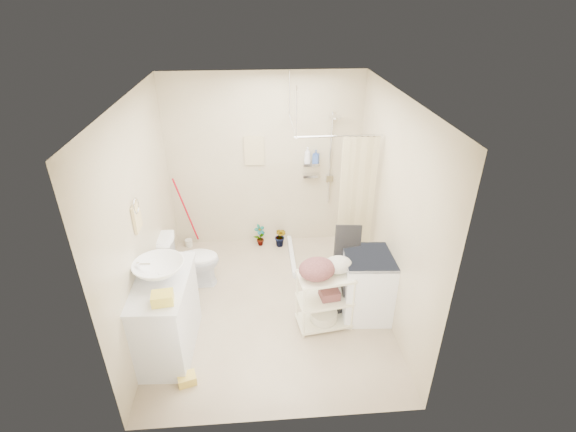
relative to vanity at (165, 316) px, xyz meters
name	(u,v)px	position (x,y,z in m)	size (l,w,h in m)	color
floor	(271,306)	(1.16, 0.61, -0.46)	(3.20, 3.20, 0.00)	#BDAB8D
ceiling	(266,98)	(1.16, 0.61, 2.14)	(2.80, 3.20, 0.04)	silver
wall_back	(265,163)	(1.16, 2.21, 0.84)	(2.80, 0.04, 2.60)	beige
wall_front	(277,313)	(1.16, -0.99, 0.84)	(2.80, 0.04, 2.60)	beige
wall_left	(142,220)	(-0.24, 0.61, 0.84)	(0.04, 3.20, 2.60)	beige
wall_right	(392,211)	(2.56, 0.61, 0.84)	(0.04, 3.20, 2.60)	beige
vanity	(165,316)	(0.00, 0.00, 0.00)	(0.59, 1.05, 0.93)	silver
sink	(159,270)	(0.01, 0.06, 0.55)	(0.52, 0.52, 0.18)	white
counter_basket	(162,298)	(0.12, -0.35, 0.52)	(0.20, 0.16, 0.11)	#DDC843
floor_basket	(187,378)	(0.26, -0.50, -0.39)	(0.26, 0.20, 0.14)	#F1CF50
toilet	(191,260)	(0.12, 1.16, -0.09)	(0.42, 0.74, 0.75)	white
mop	(185,213)	(-0.06, 2.11, 0.13)	(0.11, 0.11, 1.18)	red
potted_plant_a	(260,235)	(1.05, 2.04, -0.29)	(0.19, 0.13, 0.36)	brown
potted_plant_b	(281,237)	(1.36, 1.99, -0.29)	(0.19, 0.15, 0.34)	#994C20
hanging_towel	(254,151)	(1.01, 2.19, 1.04)	(0.28, 0.03, 0.42)	beige
towel_ring	(136,215)	(-0.22, 0.41, 1.01)	(0.04, 0.22, 0.34)	#E5CA84
tp_holder	(154,261)	(-0.20, 0.66, 0.26)	(0.08, 0.12, 0.14)	white
shower	(328,193)	(2.01, 1.66, 0.59)	(1.10, 1.10, 2.10)	white
shampoo_bottle_a	(307,155)	(1.77, 2.11, 0.98)	(0.09, 0.09, 0.24)	white
shampoo_bottle_b	(316,156)	(1.89, 2.14, 0.95)	(0.08, 0.09, 0.19)	#324F98
washing_machine	(367,285)	(2.30, 0.40, -0.04)	(0.57, 0.59, 0.84)	white
laundry_rack	(325,296)	(1.77, 0.24, -0.04)	(0.62, 0.36, 0.85)	white
ironing_board	(345,270)	(2.06, 0.52, 0.11)	(0.32, 0.10, 1.14)	black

